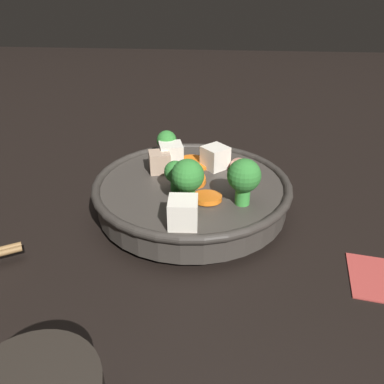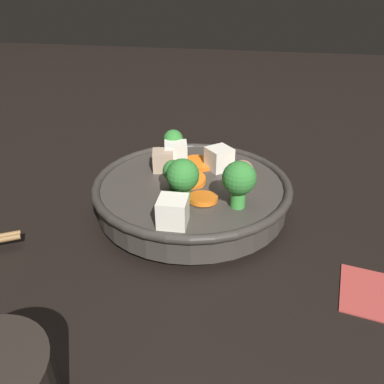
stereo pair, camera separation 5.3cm
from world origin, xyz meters
TOP-DOWN VIEW (x-y plane):
  - ground_plane at (0.00, 0.00)m, footprint 3.00×3.00m
  - stirfry_bowl at (-0.00, 0.00)m, footprint 0.28×0.28m

SIDE VIEW (x-z plane):
  - ground_plane at x=0.00m, z-range 0.00..0.00m
  - stirfry_bowl at x=0.00m, z-range -0.02..0.09m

